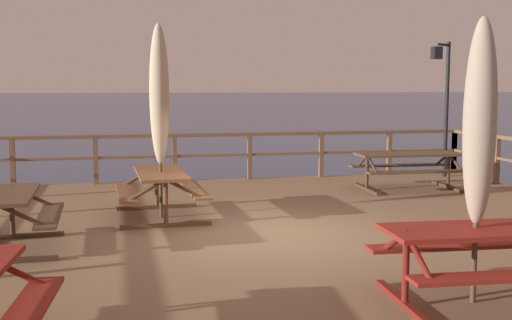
{
  "coord_description": "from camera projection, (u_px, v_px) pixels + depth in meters",
  "views": [
    {
      "loc": [
        -2.11,
        -8.86,
        2.83
      ],
      "look_at": [
        0.0,
        0.85,
        1.68
      ],
      "focal_mm": 44.66,
      "sensor_mm": 36.0,
      "label": 1
    }
  ],
  "objects": [
    {
      "name": "picnic_table_mid_right",
      "position": [
        478.0,
        248.0,
        6.29
      ],
      "size": [
        1.93,
        1.5,
        0.78
      ],
      "color": "maroon",
      "rests_on": "wooden_deck"
    },
    {
      "name": "wooden_deck",
      "position": [
        268.0,
        257.0,
        9.33
      ],
      "size": [
        12.49,
        11.39,
        0.68
      ],
      "primitive_type": "cube",
      "color": "#846647",
      "rests_on": "ground"
    },
    {
      "name": "picnic_table_front_right",
      "position": [
        408.0,
        163.0,
        13.34
      ],
      "size": [
        2.23,
        1.5,
        0.78
      ],
      "color": "brown",
      "rests_on": "wooden_deck"
    },
    {
      "name": "railing_waterside_far",
      "position": [
        213.0,
        148.0,
        14.59
      ],
      "size": [
        12.29,
        0.1,
        1.09
      ],
      "color": "brown",
      "rests_on": "wooden_deck"
    },
    {
      "name": "picnic_table_back_right",
      "position": [
        161.0,
        184.0,
        10.45
      ],
      "size": [
        1.46,
        1.95,
        0.78
      ],
      "color": "brown",
      "rests_on": "wooden_deck"
    },
    {
      "name": "picnic_table_mid_left",
      "position": [
        5.0,
        209.0,
        8.33
      ],
      "size": [
        1.44,
        1.74,
        0.78
      ],
      "color": "brown",
      "rests_on": "wooden_deck"
    },
    {
      "name": "patio_umbrella_short_front",
      "position": [
        480.0,
        123.0,
        6.17
      ],
      "size": [
        0.32,
        0.32,
        2.82
      ],
      "color": "#4C3828",
      "rests_on": "wooden_deck"
    },
    {
      "name": "lamp_post_hooked",
      "position": [
        443.0,
        88.0,
        14.93
      ],
      "size": [
        0.61,
        0.44,
        3.2
      ],
      "color": "black",
      "rests_on": "wooden_deck"
    },
    {
      "name": "patio_umbrella_tall_back_left",
      "position": [
        159.0,
        95.0,
        10.25
      ],
      "size": [
        0.32,
        0.32,
        3.16
      ],
      "color": "#4C3828",
      "rests_on": "wooden_deck"
    },
    {
      "name": "ground_plane",
      "position": [
        268.0,
        280.0,
        9.37
      ],
      "size": [
        600.0,
        600.0,
        0.0
      ],
      "primitive_type": "plane",
      "color": "navy"
    }
  ]
}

